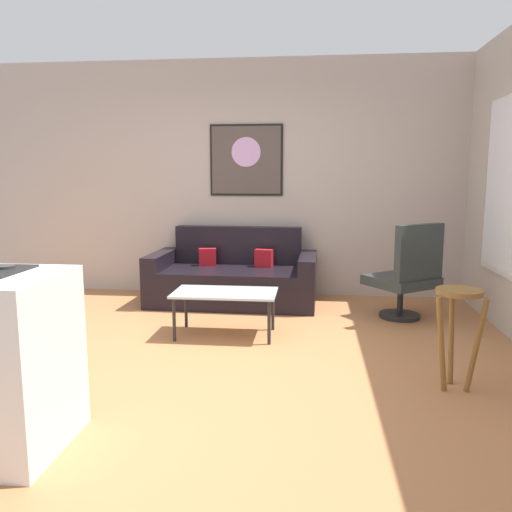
{
  "coord_description": "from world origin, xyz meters",
  "views": [
    {
      "loc": [
        0.83,
        -3.82,
        1.44
      ],
      "look_at": [
        0.31,
        0.9,
        0.7
      ],
      "focal_mm": 36.24,
      "sensor_mm": 36.0,
      "label": 1
    }
  ],
  "objects": [
    {
      "name": "wall_painting",
      "position": [
        0.03,
        2.38,
        1.63
      ],
      "size": [
        0.87,
        0.03,
        0.84
      ],
      "color": "black"
    },
    {
      "name": "couch",
      "position": [
        -0.05,
        1.92,
        0.27
      ],
      "size": [
        1.89,
        0.96,
        0.84
      ],
      "color": "black",
      "rests_on": "ground"
    },
    {
      "name": "back_wall",
      "position": [
        0.0,
        2.42,
        1.4
      ],
      "size": [
        6.4,
        0.05,
        2.8
      ],
      "primitive_type": "cube",
      "color": "#B6A69B",
      "rests_on": "ground"
    },
    {
      "name": "bar_stool",
      "position": [
        1.81,
        -0.34,
        0.52
      ],
      "size": [
        0.35,
        0.35,
        0.69
      ],
      "color": "brown",
      "rests_on": "ground"
    },
    {
      "name": "ground",
      "position": [
        0.0,
        0.0,
        -0.02
      ],
      "size": [
        6.4,
        6.4,
        0.04
      ],
      "primitive_type": "cube",
      "color": "#AD6E42"
    },
    {
      "name": "armchair",
      "position": [
        1.79,
        1.38,
        0.47
      ],
      "size": [
        0.81,
        0.81,
        0.98
      ],
      "color": "black",
      "rests_on": "ground"
    },
    {
      "name": "coffee_table",
      "position": [
        0.06,
        0.67,
        0.37
      ],
      "size": [
        0.93,
        0.51,
        0.41
      ],
      "color": "silver",
      "rests_on": "ground"
    }
  ]
}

